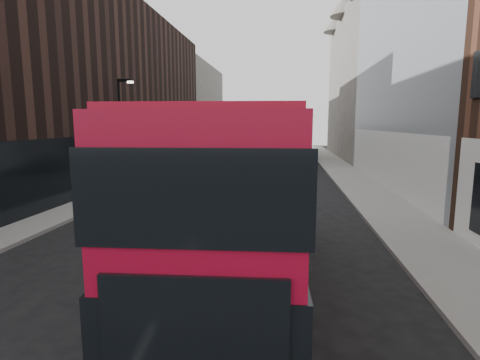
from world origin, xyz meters
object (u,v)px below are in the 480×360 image
(grey_bus, at_px, (295,142))
(car_b, at_px, (292,168))
(street_lamp, at_px, (122,126))
(red_bus, at_px, (236,193))
(car_c, at_px, (264,169))
(car_a, at_px, (273,195))

(grey_bus, height_order, car_b, grey_bus)
(street_lamp, xyz_separation_m, car_b, (11.20, 7.83, -3.52))
(red_bus, distance_m, car_b, 22.00)
(street_lamp, relative_size, car_c, 1.35)
(car_a, bearing_deg, car_c, 92.21)
(street_lamp, bearing_deg, red_bus, -56.13)
(grey_bus, distance_m, car_a, 26.10)
(street_lamp, xyz_separation_m, red_bus, (9.40, -14.01, -1.64))
(red_bus, xyz_separation_m, grey_bus, (2.27, 35.54, -0.43))
(car_a, bearing_deg, street_lamp, 152.37)
(car_a, height_order, car_b, car_b)
(street_lamp, bearing_deg, car_a, -24.01)
(street_lamp, relative_size, car_a, 1.84)
(grey_bus, bearing_deg, car_b, -85.33)
(car_c, bearing_deg, car_b, 34.37)
(car_a, bearing_deg, grey_bus, 82.83)
(street_lamp, distance_m, car_b, 14.12)
(street_lamp, height_order, car_a, street_lamp)
(grey_bus, xyz_separation_m, car_a, (-1.61, -26.01, -1.46))
(street_lamp, height_order, car_b, street_lamp)
(red_bus, distance_m, car_a, 9.74)
(car_b, relative_size, car_c, 0.77)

